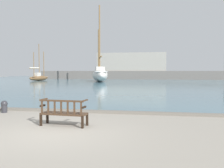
{
  "coord_description": "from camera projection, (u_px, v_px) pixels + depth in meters",
  "views": [
    {
      "loc": [
        3.14,
        -7.04,
        1.89
      ],
      "look_at": [
        -0.03,
        10.0,
        1.0
      ],
      "focal_mm": 40.0,
      "sensor_mm": 36.0,
      "label": 1
    }
  ],
  "objects": [
    {
      "name": "ground_plane",
      "position": [
        53.0,
        133.0,
        7.59
      ],
      "size": [
        160.0,
        160.0,
        0.0
      ],
      "primitive_type": "plane",
      "color": "gray"
    },
    {
      "name": "harbor_water",
      "position": [
        143.0,
        80.0,
        50.79
      ],
      "size": [
        100.0,
        80.0,
        0.08
      ],
      "primitive_type": "cube",
      "color": "slate",
      "rests_on": "ground"
    },
    {
      "name": "quay_edge_kerb",
      "position": [
        88.0,
        111.0,
        11.36
      ],
      "size": [
        40.0,
        0.3,
        0.12
      ],
      "primitive_type": "cube",
      "color": "slate",
      "rests_on": "ground"
    },
    {
      "name": "park_bench",
      "position": [
        64.0,
        112.0,
        8.59
      ],
      "size": [
        1.63,
        0.63,
        0.92
      ],
      "color": "black",
      "rests_on": "ground"
    },
    {
      "name": "sailboat_far_port",
      "position": [
        100.0,
        74.0,
        44.31
      ],
      "size": [
        5.75,
        11.65,
        13.49
      ],
      "color": "silver",
      "rests_on": "harbor_water"
    },
    {
      "name": "sailboat_far_starboard",
      "position": [
        39.0,
        77.0,
        48.2
      ],
      "size": [
        2.29,
        5.56,
        7.09
      ],
      "color": "brown",
      "rests_on": "harbor_water"
    },
    {
      "name": "mooring_bollard",
      "position": [
        4.0,
        106.0,
        11.36
      ],
      "size": [
        0.3,
        0.3,
        0.55
      ],
      "color": "#2D2D33",
      "rests_on": "ground"
    },
    {
      "name": "far_breakwater",
      "position": [
        140.0,
        70.0,
        56.37
      ],
      "size": [
        49.02,
        2.4,
        6.09
      ],
      "color": "#66605B",
      "rests_on": "ground"
    }
  ]
}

